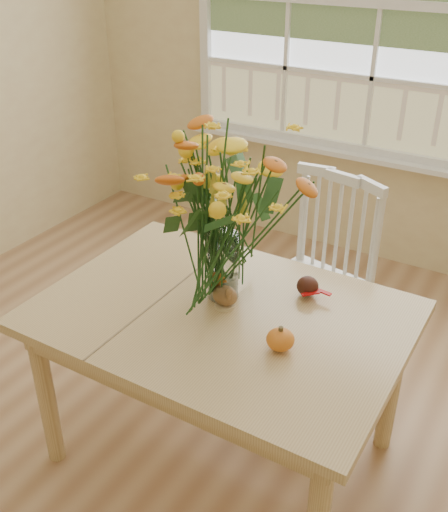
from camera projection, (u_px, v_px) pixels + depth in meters
The scene contains 9 objects.
floor at pixel (154, 489), 2.35m from camera, with size 4.00×4.50×0.01m, color #A2744E.
wall_back at pixel (379, 41), 3.37m from camera, with size 4.00×0.02×2.70m, color beige.
window at pixel (381, 7), 3.25m from camera, with size 2.42×0.12×1.74m.
dining_table at pixel (221, 331), 2.22m from camera, with size 1.32×0.94×0.71m.
windsor_chair at pixel (323, 269), 2.76m from camera, with size 0.52×0.51×0.96m.
flower_vase at pixel (223, 202), 2.08m from camera, with size 0.54×0.54×0.65m.
pumpkin at pixel (280, 340), 1.96m from camera, with size 0.09×0.09×0.07m, color orange.
turkey_figurine at pixel (225, 296), 2.18m from camera, with size 0.10×0.08×0.12m.
dark_gourd at pixel (308, 287), 2.25m from camera, with size 0.13×0.08×0.07m.
Camera 1 is at (1.05, -1.23, 1.95)m, focal length 42.00 mm.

